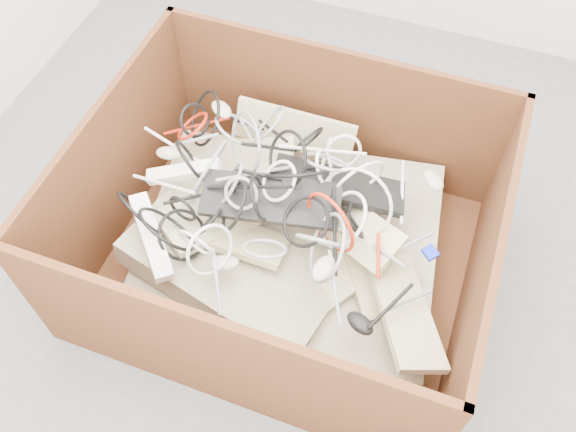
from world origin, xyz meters
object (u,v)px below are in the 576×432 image
(cardboard_box, at_px, (281,243))
(vga_plug, at_px, (430,253))
(power_strip_right, at_px, (151,237))
(power_strip_left, at_px, (184,172))

(cardboard_box, xyz_separation_m, vga_plug, (0.50, 0.02, 0.19))
(cardboard_box, relative_size, power_strip_right, 4.26)
(cardboard_box, height_order, vga_plug, cardboard_box)
(power_strip_left, relative_size, power_strip_right, 0.86)
(power_strip_left, bearing_deg, power_strip_right, -108.19)
(cardboard_box, bearing_deg, vga_plug, 2.19)
(power_strip_right, bearing_deg, vga_plug, 63.51)
(cardboard_box, distance_m, power_strip_right, 0.47)
(power_strip_left, bearing_deg, cardboard_box, -25.35)
(power_strip_left, height_order, vga_plug, power_strip_left)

